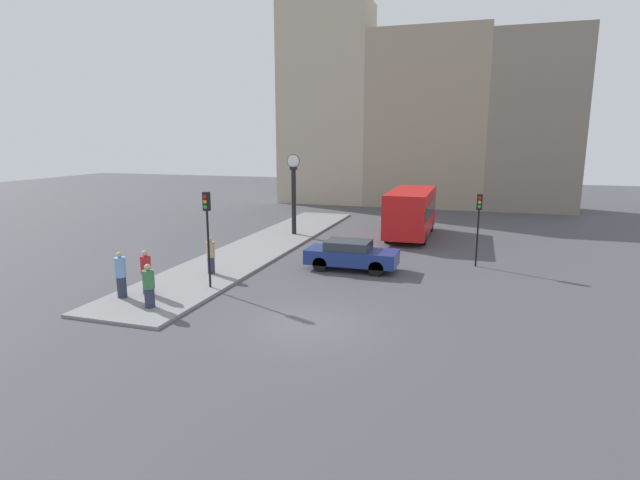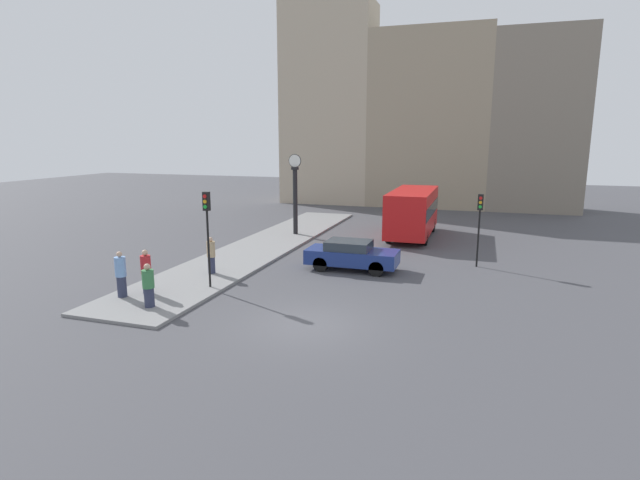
{
  "view_description": "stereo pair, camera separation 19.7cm",
  "coord_description": "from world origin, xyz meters",
  "px_view_note": "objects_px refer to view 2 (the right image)",
  "views": [
    {
      "loc": [
        5.23,
        -15.09,
        6.2
      ],
      "look_at": [
        -1.2,
        5.24,
        1.83
      ],
      "focal_mm": 28.0,
      "sensor_mm": 36.0,
      "label": 1
    },
    {
      "loc": [
        5.41,
        -15.03,
        6.2
      ],
      "look_at": [
        -1.2,
        5.24,
        1.83
      ],
      "focal_mm": 28.0,
      "sensor_mm": 36.0,
      "label": 2
    }
  ],
  "objects_px": {
    "sedan_car": "(351,255)",
    "street_clock": "(295,195)",
    "pedestrian_blue_stripe": "(121,274)",
    "pedestrian_green_hoodie": "(148,286)",
    "traffic_light_near": "(207,220)",
    "traffic_light_far": "(480,215)",
    "bus_distant": "(413,211)",
    "pedestrian_tan_coat": "(211,255)",
    "pedestrian_red_top": "(146,272)"
  },
  "relations": [
    {
      "from": "pedestrian_blue_stripe",
      "to": "pedestrian_green_hoodie",
      "type": "distance_m",
      "value": 1.88
    },
    {
      "from": "traffic_light_far",
      "to": "traffic_light_near",
      "type": "bearing_deg",
      "value": -144.82
    },
    {
      "from": "pedestrian_blue_stripe",
      "to": "pedestrian_green_hoodie",
      "type": "xyz_separation_m",
      "value": [
        1.75,
        -0.67,
        -0.1
      ]
    },
    {
      "from": "pedestrian_green_hoodie",
      "to": "street_clock",
      "type": "bearing_deg",
      "value": 89.91
    },
    {
      "from": "sedan_car",
      "to": "street_clock",
      "type": "xyz_separation_m",
      "value": [
        -5.59,
        7.17,
        1.93
      ]
    },
    {
      "from": "traffic_light_near",
      "to": "pedestrian_red_top",
      "type": "relative_size",
      "value": 2.23
    },
    {
      "from": "sedan_car",
      "to": "bus_distant",
      "type": "bearing_deg",
      "value": 79.76
    },
    {
      "from": "pedestrian_blue_stripe",
      "to": "pedestrian_red_top",
      "type": "bearing_deg",
      "value": 46.58
    },
    {
      "from": "sedan_car",
      "to": "street_clock",
      "type": "bearing_deg",
      "value": 127.94
    },
    {
      "from": "traffic_light_far",
      "to": "pedestrian_tan_coat",
      "type": "distance_m",
      "value": 12.87
    },
    {
      "from": "sedan_car",
      "to": "street_clock",
      "type": "relative_size",
      "value": 0.85
    },
    {
      "from": "traffic_light_near",
      "to": "sedan_car",
      "type": "bearing_deg",
      "value": 45.86
    },
    {
      "from": "pedestrian_green_hoodie",
      "to": "pedestrian_tan_coat",
      "type": "height_order",
      "value": "pedestrian_tan_coat"
    },
    {
      "from": "pedestrian_blue_stripe",
      "to": "bus_distant",
      "type": "bearing_deg",
      "value": 60.95
    },
    {
      "from": "sedan_car",
      "to": "pedestrian_green_hoodie",
      "type": "bearing_deg",
      "value": -125.6
    },
    {
      "from": "traffic_light_far",
      "to": "pedestrian_blue_stripe",
      "type": "relative_size",
      "value": 1.97
    },
    {
      "from": "traffic_light_near",
      "to": "pedestrian_green_hoodie",
      "type": "relative_size",
      "value": 2.43
    },
    {
      "from": "pedestrian_blue_stripe",
      "to": "pedestrian_green_hoodie",
      "type": "bearing_deg",
      "value": -20.88
    },
    {
      "from": "street_clock",
      "to": "pedestrian_tan_coat",
      "type": "height_order",
      "value": "street_clock"
    },
    {
      "from": "bus_distant",
      "to": "pedestrian_tan_coat",
      "type": "bearing_deg",
      "value": -121.73
    },
    {
      "from": "bus_distant",
      "to": "pedestrian_blue_stripe",
      "type": "bearing_deg",
      "value": -119.05
    },
    {
      "from": "traffic_light_far",
      "to": "pedestrian_blue_stripe",
      "type": "distance_m",
      "value": 16.32
    },
    {
      "from": "traffic_light_near",
      "to": "traffic_light_far",
      "type": "distance_m",
      "value": 12.85
    },
    {
      "from": "bus_distant",
      "to": "street_clock",
      "type": "relative_size",
      "value": 1.43
    },
    {
      "from": "sedan_car",
      "to": "traffic_light_near",
      "type": "height_order",
      "value": "traffic_light_near"
    },
    {
      "from": "traffic_light_near",
      "to": "pedestrian_green_hoodie",
      "type": "distance_m",
      "value": 3.64
    },
    {
      "from": "pedestrian_red_top",
      "to": "bus_distant",
      "type": "bearing_deg",
      "value": 61.71
    },
    {
      "from": "traffic_light_near",
      "to": "street_clock",
      "type": "relative_size",
      "value": 0.78
    },
    {
      "from": "pedestrian_green_hoodie",
      "to": "pedestrian_blue_stripe",
      "type": "bearing_deg",
      "value": 159.12
    },
    {
      "from": "pedestrian_red_top",
      "to": "traffic_light_far",
      "type": "bearing_deg",
      "value": 35.76
    },
    {
      "from": "sedan_car",
      "to": "pedestrian_green_hoodie",
      "type": "xyz_separation_m",
      "value": [
        -5.61,
        -7.84,
        0.18
      ]
    },
    {
      "from": "traffic_light_near",
      "to": "pedestrian_green_hoodie",
      "type": "height_order",
      "value": "traffic_light_near"
    },
    {
      "from": "sedan_car",
      "to": "pedestrian_red_top",
      "type": "distance_m",
      "value": 9.35
    },
    {
      "from": "traffic_light_far",
      "to": "pedestrian_red_top",
      "type": "height_order",
      "value": "traffic_light_far"
    },
    {
      "from": "bus_distant",
      "to": "pedestrian_blue_stripe",
      "type": "xyz_separation_m",
      "value": [
        -9.0,
        -16.21,
        -0.68
      ]
    },
    {
      "from": "sedan_car",
      "to": "pedestrian_green_hoodie",
      "type": "relative_size",
      "value": 2.66
    },
    {
      "from": "street_clock",
      "to": "pedestrian_green_hoodie",
      "type": "distance_m",
      "value": 15.11
    },
    {
      "from": "sedan_car",
      "to": "traffic_light_near",
      "type": "bearing_deg",
      "value": -134.14
    },
    {
      "from": "street_clock",
      "to": "pedestrian_tan_coat",
      "type": "bearing_deg",
      "value": -91.31
    },
    {
      "from": "pedestrian_blue_stripe",
      "to": "pedestrian_tan_coat",
      "type": "relative_size",
      "value": 1.08
    },
    {
      "from": "pedestrian_red_top",
      "to": "traffic_light_near",
      "type": "bearing_deg",
      "value": 38.76
    },
    {
      "from": "sedan_car",
      "to": "bus_distant",
      "type": "relative_size",
      "value": 0.6
    },
    {
      "from": "pedestrian_blue_stripe",
      "to": "pedestrian_green_hoodie",
      "type": "relative_size",
      "value": 1.11
    },
    {
      "from": "bus_distant",
      "to": "pedestrian_red_top",
      "type": "distance_m",
      "value": 17.64
    },
    {
      "from": "sedan_car",
      "to": "traffic_light_far",
      "type": "relative_size",
      "value": 1.22
    },
    {
      "from": "bus_distant",
      "to": "pedestrian_green_hoodie",
      "type": "height_order",
      "value": "bus_distant"
    },
    {
      "from": "sedan_car",
      "to": "traffic_light_far",
      "type": "xyz_separation_m",
      "value": [
        5.71,
        2.47,
        1.83
      ]
    },
    {
      "from": "traffic_light_far",
      "to": "pedestrian_green_hoodie",
      "type": "relative_size",
      "value": 2.19
    },
    {
      "from": "traffic_light_far",
      "to": "street_clock",
      "type": "height_order",
      "value": "street_clock"
    },
    {
      "from": "traffic_light_near",
      "to": "pedestrian_blue_stripe",
      "type": "distance_m",
      "value": 3.92
    }
  ]
}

